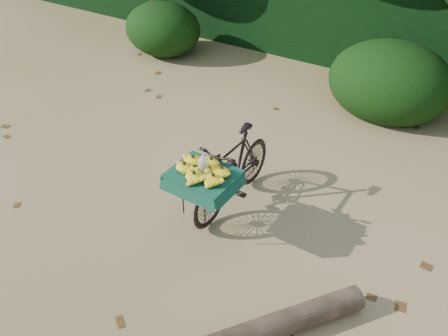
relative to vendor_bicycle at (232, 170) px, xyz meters
The scene contains 5 objects.
ground 1.28m from the vendor_bicycle, 121.92° to the right, with size 80.00×80.00×0.00m, color tan.
vendor_bicycle is the anchor object (origin of this frame).
hedge_backdrop 5.35m from the vendor_bicycle, 96.71° to the left, with size 26.00×1.80×1.80m, color black.
bush_clumps 3.30m from the vendor_bicycle, 92.14° to the left, with size 8.80×1.70×0.90m, color black, non-canonical shape.
leaf_litter 0.87m from the vendor_bicycle, 150.66° to the right, with size 7.00×7.30×0.01m, color #4F3215, non-canonical shape.
Camera 1 is at (2.93, -2.83, 3.76)m, focal length 38.00 mm.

